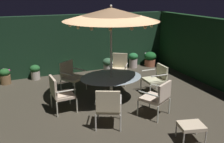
% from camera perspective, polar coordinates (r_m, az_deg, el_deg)
% --- Properties ---
extents(ground_plane, '(8.07, 7.01, 0.02)m').
position_cam_1_polar(ground_plane, '(7.34, -0.65, -7.34)').
color(ground_plane, '#413B2F').
extents(hedge_backdrop_rear, '(8.07, 0.30, 2.28)m').
position_cam_1_polar(hedge_backdrop_rear, '(10.02, -7.92, 6.35)').
color(hedge_backdrop_rear, '#18331F').
rests_on(hedge_backdrop_rear, ground_plane).
extents(hedge_backdrop_right, '(0.30, 7.01, 2.28)m').
position_cam_1_polar(hedge_backdrop_right, '(9.07, 22.78, 3.90)').
color(hedge_backdrop_right, '#16371B').
rests_on(hedge_backdrop_right, ground_plane).
extents(patio_dining_table, '(1.83, 1.47, 0.75)m').
position_cam_1_polar(patio_dining_table, '(7.28, -0.20, -1.97)').
color(patio_dining_table, beige).
rests_on(patio_dining_table, ground_plane).
extents(patio_umbrella, '(2.65, 2.65, 2.78)m').
position_cam_1_polar(patio_umbrella, '(6.87, -0.22, 12.98)').
color(patio_umbrella, silver).
rests_on(patio_umbrella, ground_plane).
extents(patio_chair_north, '(0.86, 0.85, 0.96)m').
position_cam_1_polar(patio_chair_north, '(6.51, 10.46, -5.56)').
color(patio_chair_north, silver).
rests_on(patio_chair_north, ground_plane).
extents(patio_chair_northeast, '(0.64, 0.65, 0.91)m').
position_cam_1_polar(patio_chair_northeast, '(7.98, 10.22, -1.31)').
color(patio_chair_northeast, silver).
rests_on(patio_chair_northeast, ground_plane).
extents(patio_chair_east, '(0.80, 0.81, 1.04)m').
position_cam_1_polar(patio_chair_east, '(8.75, 1.67, 1.13)').
color(patio_chair_east, silver).
rests_on(patio_chair_east, ground_plane).
extents(patio_chair_southeast, '(0.86, 0.85, 0.96)m').
position_cam_1_polar(patio_chair_southeast, '(8.20, -9.43, -0.67)').
color(patio_chair_southeast, silver).
rests_on(patio_chair_southeast, ground_plane).
extents(patio_chair_south, '(0.61, 0.69, 0.98)m').
position_cam_1_polar(patio_chair_south, '(6.81, -12.00, -4.60)').
color(patio_chair_south, beige).
rests_on(patio_chair_south, ground_plane).
extents(patio_chair_southwest, '(0.81, 0.81, 1.01)m').
position_cam_1_polar(patio_chair_southwest, '(5.88, -0.84, -7.83)').
color(patio_chair_southwest, silver).
rests_on(patio_chair_southwest, ground_plane).
extents(ottoman_footrest, '(0.61, 0.54, 0.39)m').
position_cam_1_polar(ottoman_footrest, '(5.76, 17.71, -11.91)').
color(ottoman_footrest, silver).
rests_on(ottoman_footrest, ground_plane).
extents(potted_plant_right_near, '(0.52, 0.52, 0.62)m').
position_cam_1_polar(potted_plant_right_near, '(10.95, 8.72, 2.94)').
color(potted_plant_right_near, '#B16345').
rests_on(potted_plant_right_near, ground_plane).
extents(potted_plant_back_right, '(0.41, 0.41, 0.63)m').
position_cam_1_polar(potted_plant_back_right, '(10.63, 4.89, 2.74)').
color(potted_plant_back_right, beige).
rests_on(potted_plant_back_right, ground_plane).
extents(potted_plant_front_corner, '(0.38, 0.37, 0.56)m').
position_cam_1_polar(potted_plant_front_corner, '(9.48, -23.30, -0.95)').
color(potted_plant_front_corner, olive).
rests_on(potted_plant_front_corner, ground_plane).
extents(potted_plant_back_center, '(0.43, 0.43, 0.59)m').
position_cam_1_polar(potted_plant_back_center, '(9.96, -0.95, 1.60)').
color(potted_plant_back_center, beige).
rests_on(potted_plant_back_center, ground_plane).
extents(potted_plant_right_far, '(0.40, 0.40, 0.51)m').
position_cam_1_polar(potted_plant_right_far, '(9.83, -10.37, 0.66)').
color(potted_plant_right_far, '#A55E51').
rests_on(potted_plant_right_far, ground_plane).
extents(potted_plant_left_far, '(0.37, 0.37, 0.55)m').
position_cam_1_polar(potted_plant_left_far, '(9.59, -17.20, -0.01)').
color(potted_plant_left_far, beige).
rests_on(potted_plant_left_far, ground_plane).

